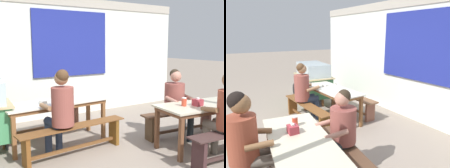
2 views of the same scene
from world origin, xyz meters
TOP-DOWN VIEW (x-y plane):
  - ground_plane at (0.00, 0.00)m, footprint 40.00×40.00m
  - backdrop_wall at (0.01, 2.71)m, footprint 6.85×0.23m
  - dining_table_far at (-0.67, 1.09)m, footprint 1.78×0.74m
  - dining_table_near at (1.29, -0.40)m, footprint 1.72×0.89m
  - bench_far_back at (-0.71, 1.70)m, footprint 1.63×0.39m
  - bench_far_front at (-0.63, 0.47)m, footprint 1.75×0.36m
  - bench_near_back at (1.36, 0.21)m, footprint 1.57×0.44m
  - person_left_back_turned at (-0.82, 0.52)m, footprint 0.46×0.55m
  - person_right_near_table at (1.22, 0.16)m, footprint 0.50×0.58m
  - tissue_box at (1.07, -0.42)m, footprint 0.14×0.12m
  - condiment_jar at (0.87, -0.32)m, footprint 0.08×0.08m
  - soup_bowl at (-0.89, 1.06)m, footprint 0.14×0.14m

SIDE VIEW (x-z plane):
  - ground_plane at x=0.00m, z-range 0.00..0.00m
  - bench_far_front at x=-0.63m, z-range 0.06..0.52m
  - bench_near_back at x=1.36m, z-range 0.08..0.53m
  - bench_far_back at x=-0.71m, z-range 0.08..0.54m
  - dining_table_far at x=-0.67m, z-range 0.28..1.00m
  - dining_table_near at x=1.29m, z-range 0.28..1.01m
  - person_right_near_table at x=1.22m, z-range 0.09..1.32m
  - soup_bowl at x=-0.89m, z-range 0.72..0.77m
  - person_left_back_turned at x=-0.82m, z-range 0.09..1.41m
  - tissue_box at x=1.07m, z-range 0.71..0.84m
  - condiment_jar at x=0.87m, z-range 0.72..0.85m
  - backdrop_wall at x=0.01m, z-range 0.07..2.77m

